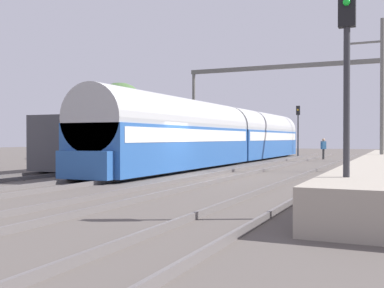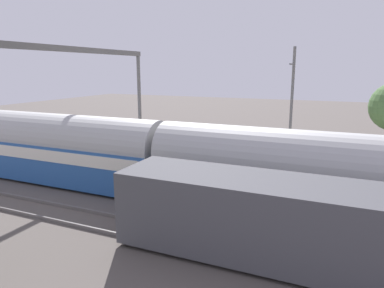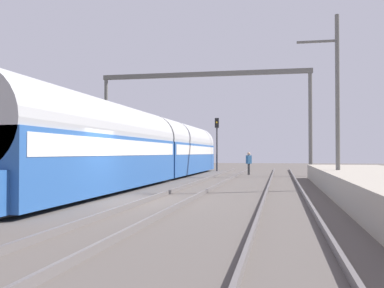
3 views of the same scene
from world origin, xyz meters
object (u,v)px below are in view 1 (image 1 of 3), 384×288
object	(u,v)px
person_crossing	(323,147)
catenary_gantry	(280,88)
passenger_train	(228,135)
railway_signal_near	(347,70)
freight_car	(124,143)
railway_signal_far	(298,124)

from	to	relation	value
person_crossing	catenary_gantry	distance (m)	6.00
passenger_train	railway_signal_near	world-z (taller)	railway_signal_near
freight_car	person_crossing	bearing A→B (deg)	59.95
passenger_train	railway_signal_far	bearing A→B (deg)	82.72
railway_signal_near	railway_signal_far	size ratio (longest dim) A/B	1.03
person_crossing	railway_signal_near	world-z (taller)	railway_signal_near
passenger_train	person_crossing	size ratio (longest dim) A/B	18.99
passenger_train	freight_car	size ratio (longest dim) A/B	2.53
railway_signal_near	freight_car	bearing A→B (deg)	136.69
freight_car	catenary_gantry	size ratio (longest dim) A/B	0.80
passenger_train	person_crossing	world-z (taller)	passenger_train
passenger_train	railway_signal_far	distance (m)	15.18
person_crossing	railway_signal_far	xyz separation A→B (m)	(-3.38, 6.44, 2.13)
railway_signal_near	railway_signal_far	world-z (taller)	railway_signal_near
railway_signal_far	catenary_gantry	distance (m)	8.04
freight_car	person_crossing	distance (m)	18.40
freight_car	railway_signal_far	size ratio (longest dim) A/B	2.64
freight_car	person_crossing	xyz separation A→B (m)	(9.21, 15.92, -0.44)
railway_signal_far	passenger_train	bearing A→B (deg)	-97.28
freight_car	passenger_train	bearing A→B (deg)	61.95
freight_car	railway_signal_near	size ratio (longest dim) A/B	2.57
passenger_train	railway_signal_near	distance (m)	22.91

